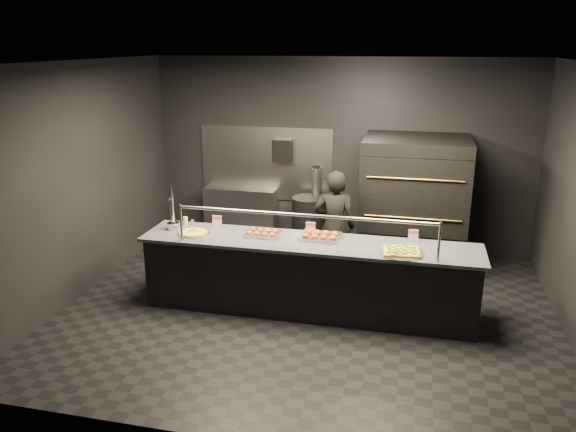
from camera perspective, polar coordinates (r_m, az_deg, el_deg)
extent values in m
plane|color=black|center=(7.12, 2.01, -9.55)|extent=(6.00, 6.00, 0.00)
plane|color=black|center=(6.35, 2.31, 15.35)|extent=(6.00, 6.00, 0.00)
cube|color=black|center=(8.98, 5.22, 6.25)|extent=(6.00, 0.04, 3.00)
cube|color=black|center=(4.28, -4.30, -6.40)|extent=(6.00, 0.04, 3.00)
cube|color=black|center=(7.71, -20.34, 3.37)|extent=(0.04, 5.00, 3.00)
cube|color=#99999E|center=(9.24, -2.25, 5.35)|extent=(2.20, 0.02, 1.20)
cube|color=black|center=(6.93, 2.05, -6.31)|extent=(4.00, 0.70, 0.88)
cube|color=#3D3D42|center=(6.76, 2.09, -2.74)|extent=(4.10, 0.78, 0.04)
cylinder|color=#99999E|center=(6.84, -10.80, -0.63)|extent=(0.03, 0.03, 0.45)
cylinder|color=#99999E|center=(6.30, 15.11, -2.53)|extent=(0.03, 0.03, 0.45)
cylinder|color=#99999E|center=(6.34, 1.62, 0.09)|extent=(3.00, 0.04, 0.04)
cube|color=black|center=(8.64, 12.34, -2.81)|extent=(1.50, 1.15, 0.60)
cube|color=black|center=(8.46, 12.60, 1.01)|extent=(1.50, 1.20, 0.55)
cube|color=black|center=(8.33, 12.85, 4.64)|extent=(1.50, 1.20, 0.55)
cube|color=black|center=(8.26, 13.02, 7.15)|extent=(1.50, 1.20, 0.18)
cylinder|color=gold|center=(7.87, 12.52, -0.23)|extent=(1.30, 0.02, 0.02)
cylinder|color=gold|center=(7.72, 12.78, 3.66)|extent=(1.30, 0.02, 0.02)
cube|color=#99999E|center=(9.42, -4.79, 0.19)|extent=(1.20, 0.35, 0.90)
cube|color=black|center=(9.03, -0.57, 6.70)|extent=(0.30, 0.20, 0.35)
cylinder|color=#B2B2B7|center=(9.04, 2.85, 3.44)|extent=(0.14, 0.14, 0.45)
cube|color=black|center=(8.98, 2.88, 4.99)|extent=(0.10, 0.06, 0.06)
cylinder|color=silver|center=(7.32, -11.58, -0.99)|extent=(0.15, 0.15, 0.09)
cylinder|color=silver|center=(7.26, -11.68, 0.48)|extent=(0.05, 0.05, 0.39)
cylinder|color=silver|center=(7.13, -12.05, 1.62)|extent=(0.02, 0.11, 0.02)
cone|color=black|center=(7.18, -11.81, 2.55)|extent=(0.05, 0.05, 0.15)
cylinder|color=silver|center=(7.09, -9.60, -1.78)|extent=(0.41, 0.41, 0.01)
cylinder|color=gold|center=(7.09, -9.60, -1.69)|extent=(0.35, 0.35, 0.02)
cylinder|color=#FFD953|center=(7.08, -9.61, -1.60)|extent=(0.31, 0.31, 0.01)
cube|color=silver|center=(6.97, -2.61, -1.86)|extent=(0.48, 0.38, 0.02)
ellipsoid|color=#AA6124|center=(6.93, -3.94, -1.70)|extent=(0.08, 0.08, 0.05)
ellipsoid|color=#AA6124|center=(7.06, -3.61, -1.34)|extent=(0.08, 0.08, 0.05)
ellipsoid|color=#AA6124|center=(6.90, -3.17, -1.77)|extent=(0.08, 0.08, 0.05)
ellipsoid|color=#AA6124|center=(7.03, -2.84, -1.40)|extent=(0.08, 0.08, 0.05)
ellipsoid|color=#AA6124|center=(6.88, -2.38, -1.83)|extent=(0.08, 0.08, 0.05)
ellipsoid|color=#AA6124|center=(7.01, -2.07, -1.45)|extent=(0.08, 0.08, 0.05)
ellipsoid|color=#AA6124|center=(6.85, -1.59, -1.89)|extent=(0.08, 0.08, 0.05)
ellipsoid|color=#AA6124|center=(6.98, -1.30, -1.51)|extent=(0.08, 0.08, 0.05)
cube|color=silver|center=(6.86, 3.30, -2.19)|extent=(0.57, 0.50, 0.02)
ellipsoid|color=#AA6124|center=(6.80, 1.82, -2.00)|extent=(0.09, 0.09, 0.06)
ellipsoid|color=#AA6124|center=(6.95, 2.08, -1.58)|extent=(0.09, 0.09, 0.06)
ellipsoid|color=#AA6124|center=(6.78, 2.73, -2.07)|extent=(0.09, 0.09, 0.06)
ellipsoid|color=#AA6124|center=(6.93, 2.97, -1.64)|extent=(0.09, 0.09, 0.06)
ellipsoid|color=#AA6124|center=(6.76, 3.65, -2.14)|extent=(0.09, 0.09, 0.06)
ellipsoid|color=#AA6124|center=(6.91, 3.87, -1.71)|extent=(0.09, 0.09, 0.06)
ellipsoid|color=#AA6124|center=(6.75, 4.56, -2.21)|extent=(0.09, 0.09, 0.06)
ellipsoid|color=#AA6124|center=(6.90, 4.77, -1.77)|extent=(0.09, 0.09, 0.06)
cylinder|color=silver|center=(6.51, 11.43, -3.67)|extent=(0.51, 0.51, 0.01)
cube|color=gold|center=(6.50, 11.44, -3.54)|extent=(0.44, 0.40, 0.02)
cube|color=#FFD953|center=(6.50, 11.45, -3.44)|extent=(0.42, 0.38, 0.01)
cube|color=#48922B|center=(6.49, 11.45, -3.36)|extent=(0.40, 0.36, 0.01)
cylinder|color=silver|center=(7.48, -10.37, -0.46)|extent=(0.06, 0.06, 0.10)
cylinder|color=silver|center=(7.44, -9.67, -0.59)|extent=(0.04, 0.04, 0.08)
cube|color=white|center=(7.31, -7.22, -0.51)|extent=(0.12, 0.04, 0.15)
cube|color=white|center=(6.99, 2.30, -1.22)|extent=(0.12, 0.04, 0.15)
cube|color=white|center=(6.89, 12.61, -1.94)|extent=(0.12, 0.04, 0.15)
cylinder|color=black|center=(8.93, 2.08, -0.82)|extent=(0.52, 0.52, 0.87)
imported|color=black|center=(7.71, 4.72, -1.09)|extent=(0.61, 0.43, 1.58)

